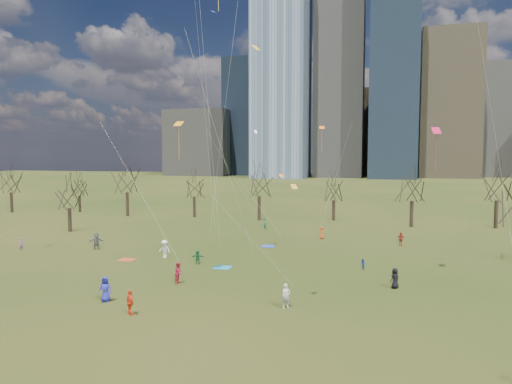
% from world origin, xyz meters
% --- Properties ---
extents(ground, '(500.00, 500.00, 0.00)m').
position_xyz_m(ground, '(0.00, 0.00, 0.00)').
color(ground, black).
rests_on(ground, ground).
extents(downtown_skyline, '(212.50, 78.00, 118.00)m').
position_xyz_m(downtown_skyline, '(-2.43, 210.64, 39.01)').
color(downtown_skyline, slate).
rests_on(downtown_skyline, ground).
extents(bare_tree_row, '(113.04, 29.80, 9.50)m').
position_xyz_m(bare_tree_row, '(-0.09, 37.22, 6.12)').
color(bare_tree_row, black).
rests_on(bare_tree_row, ground).
extents(blanket_teal, '(1.60, 1.50, 0.03)m').
position_xyz_m(blanket_teal, '(-2.21, 7.79, 0.01)').
color(blanket_teal, teal).
rests_on(blanket_teal, ground).
extents(blanket_navy, '(1.60, 1.50, 0.03)m').
position_xyz_m(blanket_navy, '(-0.42, 19.01, 0.01)').
color(blanket_navy, '#2240A2').
rests_on(blanket_navy, ground).
extents(blanket_crimson, '(1.60, 1.50, 0.03)m').
position_xyz_m(blanket_crimson, '(-12.83, 8.33, 0.01)').
color(blanket_crimson, '#B53A24').
rests_on(blanket_crimson, ground).
extents(person_0, '(1.04, 0.82, 1.89)m').
position_xyz_m(person_0, '(-7.08, -4.16, 0.94)').
color(person_0, '#232699').
rests_on(person_0, ground).
extents(person_1, '(0.75, 0.71, 1.73)m').
position_xyz_m(person_1, '(5.98, -2.07, 0.87)').
color(person_1, silver).
rests_on(person_1, ground).
extents(person_2, '(0.70, 0.89, 1.80)m').
position_xyz_m(person_2, '(-3.92, 1.69, 0.90)').
color(person_2, '#BE1B3C').
rests_on(person_2, ground).
extents(person_4, '(1.05, 0.93, 1.70)m').
position_xyz_m(person_4, '(-3.85, -6.18, 0.85)').
color(person_4, '#F2431A').
rests_on(person_4, ground).
extents(person_5, '(1.32, 0.65, 1.37)m').
position_xyz_m(person_5, '(-5.04, 8.53, 0.68)').
color(person_5, '#166536').
rests_on(person_5, ground).
extents(person_6, '(0.95, 0.95, 1.67)m').
position_xyz_m(person_6, '(13.53, 4.89, 0.83)').
color(person_6, black).
rests_on(person_6, ground).
extents(person_7, '(0.40, 0.55, 1.40)m').
position_xyz_m(person_7, '(-26.85, 9.34, 0.70)').
color(person_7, '#954A92').
rests_on(person_7, ground).
extents(person_8, '(0.57, 0.63, 1.06)m').
position_xyz_m(person_8, '(10.81, 10.48, 0.53)').
color(person_8, '#224394').
rests_on(person_8, ground).
extents(person_9, '(1.25, 0.76, 1.89)m').
position_xyz_m(person_9, '(-9.48, 10.22, 0.94)').
color(person_9, white).
rests_on(person_9, ground).
extents(person_10, '(1.03, 0.78, 1.62)m').
position_xyz_m(person_10, '(14.79, 23.42, 0.81)').
color(person_10, '#AD2618').
rests_on(person_10, ground).
extents(person_11, '(1.82, 1.45, 1.93)m').
position_xyz_m(person_11, '(-18.93, 12.05, 0.97)').
color(person_11, '#5A595E').
rests_on(person_11, ground).
extents(person_12, '(0.69, 0.88, 1.57)m').
position_xyz_m(person_12, '(5.17, 25.52, 0.79)').
color(person_12, '#F0531A').
rests_on(person_12, ground).
extents(person_13, '(0.53, 0.71, 1.76)m').
position_xyz_m(person_13, '(-3.56, 30.45, 0.88)').
color(person_13, '#197154').
rests_on(person_13, ground).
extents(kites_airborne, '(65.96, 45.93, 33.27)m').
position_xyz_m(kites_airborne, '(1.44, 13.25, 14.41)').
color(kites_airborne, orange).
rests_on(kites_airborne, ground).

